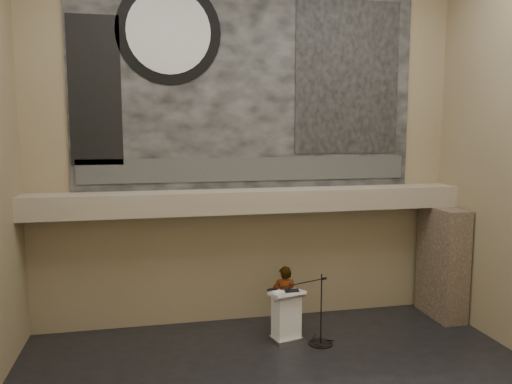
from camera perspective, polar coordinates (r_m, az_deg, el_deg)
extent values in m
cube|color=#857454|center=(11.72, -0.82, 5.58)|extent=(10.00, 0.02, 8.50)
cube|color=#857454|center=(4.19, 21.16, 2.20)|extent=(10.00, 0.02, 8.50)
cube|color=gray|center=(11.44, -0.42, -1.00)|extent=(10.00, 0.80, 0.50)
cylinder|color=#B2893D|center=(11.23, -8.40, -2.68)|extent=(0.04, 0.04, 0.06)
cylinder|color=#B2893D|center=(11.96, 8.58, -2.07)|extent=(0.04, 0.04, 0.06)
cube|color=black|center=(11.74, -0.81, 12.67)|extent=(8.00, 0.05, 5.00)
cube|color=#313131|center=(11.68, -0.75, 2.63)|extent=(7.76, 0.02, 0.55)
cylinder|color=black|center=(11.63, -9.94, 17.60)|extent=(2.30, 0.02, 2.30)
cylinder|color=silver|center=(11.61, -9.94, 17.61)|extent=(1.84, 0.02, 1.84)
cube|color=black|center=(12.41, 10.44, 12.72)|extent=(2.60, 0.02, 3.60)
cube|color=black|center=(11.50, -17.93, 10.94)|extent=(1.10, 0.02, 3.20)
cube|color=#47382B|center=(13.11, 20.53, -7.54)|extent=(0.60, 1.40, 2.70)
cube|color=silver|center=(11.37, 3.47, -16.35)|extent=(0.73, 0.62, 0.08)
cube|color=white|center=(11.17, 3.49, -13.91)|extent=(0.63, 0.51, 0.96)
cube|color=white|center=(10.98, 3.54, -11.46)|extent=(0.81, 0.66, 0.13)
cube|color=black|center=(10.97, 4.12, -11.22)|extent=(0.34, 0.28, 0.04)
cube|color=white|center=(10.92, 2.71, -11.39)|extent=(0.31, 0.36, 0.00)
imported|color=white|center=(11.53, 3.31, -12.12)|extent=(0.64, 0.51, 1.54)
cylinder|color=black|center=(11.27, 7.39, -16.78)|extent=(0.52, 0.52, 0.02)
cylinder|color=black|center=(10.99, 7.45, -13.15)|extent=(0.03, 0.03, 1.55)
cylinder|color=black|center=(10.39, 4.70, -10.44)|extent=(1.36, 0.51, 0.02)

